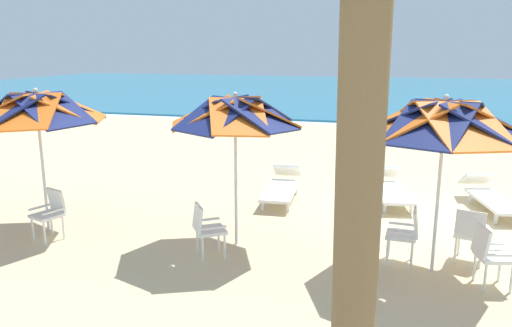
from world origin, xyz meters
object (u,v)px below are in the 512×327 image
plastic_chair_3 (206,227)px  beach_umbrella_2 (37,109)px  plastic_chair_0 (471,232)px  palm_tree_1 (362,117)px  beach_umbrella_1 (235,114)px  plastic_chair_1 (490,253)px  plastic_chair_4 (50,211)px  sun_lounger_1 (390,188)px  plastic_chair_2 (406,232)px  beach_umbrella_0 (444,121)px  sun_lounger_2 (282,187)px  sun_lounger_0 (492,197)px

plastic_chair_3 → beach_umbrella_2: bearing=173.3°
plastic_chair_0 → palm_tree_1: palm_tree_1 is taller
beach_umbrella_1 → plastic_chair_1: bearing=-8.2°
plastic_chair_4 → sun_lounger_1: size_ratio=0.39×
plastic_chair_4 → palm_tree_1: (5.35, -3.38, 2.25)m
plastic_chair_0 → plastic_chair_2: 0.97m
plastic_chair_2 → beach_umbrella_2: size_ratio=0.34×
beach_umbrella_0 → plastic_chair_4: beach_umbrella_0 is taller
plastic_chair_1 → beach_umbrella_1: beach_umbrella_1 is taller
beach_umbrella_2 → beach_umbrella_0: bearing=0.4°
beach_umbrella_0 → sun_lounger_2: beach_umbrella_0 is taller
sun_lounger_1 → plastic_chair_2: bearing=-85.5°
plastic_chair_1 → plastic_chair_3: bearing=-178.6°
plastic_chair_1 → sun_lounger_2: bearing=138.0°
plastic_chair_1 → sun_lounger_0: 3.73m
sun_lounger_1 → sun_lounger_2: (-2.28, -0.50, 0.00)m
plastic_chair_0 → sun_lounger_2: (-3.48, 2.49, -0.22)m
plastic_chair_2 → beach_umbrella_2: beach_umbrella_2 is taller
plastic_chair_2 → sun_lounger_2: 3.74m
sun_lounger_2 → plastic_chair_2: bearing=-47.3°
beach_umbrella_1 → sun_lounger_0: beach_umbrella_1 is taller
sun_lounger_1 → sun_lounger_2: size_ratio=1.02×
plastic_chair_1 → plastic_chair_2: bearing=154.5°
plastic_chair_2 → plastic_chair_3: same height
beach_umbrella_2 → sun_lounger_2: (3.65, 2.98, -1.91)m
plastic_chair_4 → plastic_chair_0: bearing=7.1°
beach_umbrella_0 → plastic_chair_0: bearing=39.2°
plastic_chair_3 → plastic_chair_4: size_ratio=1.00×
plastic_chair_0 → sun_lounger_0: (0.79, 2.89, -0.22)m
plastic_chair_1 → plastic_chair_2: same height
beach_umbrella_2 → plastic_chair_4: (0.35, -0.35, -1.70)m
plastic_chair_2 → sun_lounger_0: bearing=61.1°
plastic_chair_1 → sun_lounger_0: plastic_chair_1 is taller
beach_umbrella_0 → plastic_chair_1: (0.69, -0.32, -1.74)m
beach_umbrella_0 → sun_lounger_1: bearing=100.7°
sun_lounger_0 → sun_lounger_2: (-4.27, -0.40, 0.00)m
beach_umbrella_1 → sun_lounger_2: size_ratio=1.17×
plastic_chair_2 → sun_lounger_1: 3.26m
sun_lounger_0 → plastic_chair_1: bearing=-100.1°
plastic_chair_4 → palm_tree_1: bearing=-32.3°
plastic_chair_2 → sun_lounger_2: size_ratio=0.40×
plastic_chair_0 → beach_umbrella_1: size_ratio=0.34×
plastic_chair_1 → sun_lounger_1: size_ratio=0.39×
plastic_chair_2 → sun_lounger_0: size_ratio=0.39×
plastic_chair_2 → plastic_chair_3: bearing=-168.4°
sun_lounger_2 → palm_tree_1: bearing=-73.1°
plastic_chair_2 → palm_tree_1: 4.59m
beach_umbrella_0 → plastic_chair_1: 1.90m
plastic_chair_1 → sun_lounger_2: (-3.62, 3.26, -0.22)m
beach_umbrella_0 → sun_lounger_1: (-0.65, 3.43, -1.95)m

